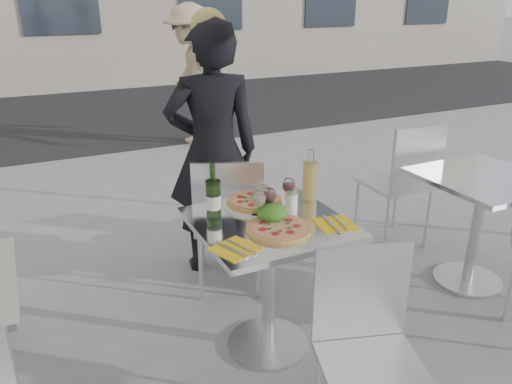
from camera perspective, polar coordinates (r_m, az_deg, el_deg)
name	(u,v)px	position (r m, az deg, el deg)	size (l,w,h in m)	color
ground	(268,345)	(2.86, 1.37, -17.08)	(80.00, 80.00, 0.00)	slate
street_asphalt	(87,112)	(8.73, -18.76, 8.61)	(24.00, 5.00, 0.00)	black
main_table	(269,258)	(2.56, 1.48, -7.61)	(0.72, 0.72, 0.75)	#B7BABF
side_table_right	(480,208)	(3.45, 24.22, -1.63)	(0.72, 0.72, 0.75)	#B7BABF
chair_far	(228,215)	(3.04, -3.21, -2.66)	(0.54, 0.55, 0.91)	silver
chair_near	(367,338)	(2.11, 12.61, -15.96)	(0.50, 0.51, 0.88)	silver
side_chair_rfar	(405,176)	(3.75, 16.64, 1.75)	(0.46, 0.47, 0.97)	silver
woman_diner	(213,152)	(3.27, -4.97, 4.61)	(0.61, 0.40, 1.67)	black
pedestrian_b	(192,76)	(6.36, -7.35, 12.97)	(1.11, 0.64, 1.72)	tan
pizza_near	(279,228)	(2.37, 2.61, -4.15)	(0.31, 0.31, 0.02)	tan
pizza_far	(254,202)	(2.64, -0.21, -1.17)	(0.34, 0.34, 0.03)	white
salad_plate	(272,214)	(2.45, 1.85, -2.55)	(0.22, 0.22, 0.09)	white
wine_bottle	(213,197)	(2.45, -4.90, -0.60)	(0.07, 0.08, 0.29)	#2D4D1C
carafe	(310,181)	(2.67, 6.20, 1.28)	(0.08, 0.08, 0.29)	#EACB63
sugar_shaker	(291,200)	(2.57, 4.04, -0.97)	(0.06, 0.06, 0.11)	white
wineglass_white_a	(259,200)	(2.43, 0.33, -0.88)	(0.07, 0.07, 0.16)	white
wineglass_white_b	(263,193)	(2.51, 0.82, -0.13)	(0.07, 0.07, 0.16)	white
wineglass_red_a	(269,196)	(2.47, 1.53, -0.51)	(0.07, 0.07, 0.16)	white
wineglass_red_b	(289,186)	(2.60, 3.76, 0.65)	(0.07, 0.07, 0.16)	white
napkin_left	(235,249)	(2.20, -2.41, -6.47)	(0.23, 0.23, 0.01)	yellow
napkin_right	(335,224)	(2.46, 9.03, -3.60)	(0.21, 0.21, 0.01)	yellow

